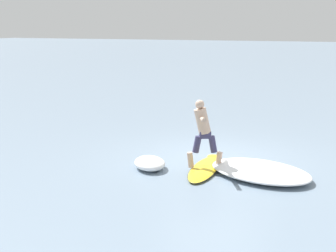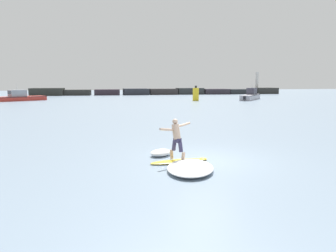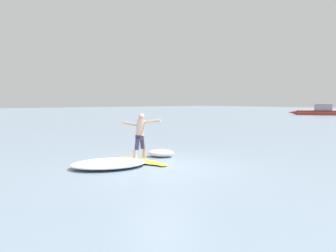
{
  "view_description": "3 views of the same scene",
  "coord_description": "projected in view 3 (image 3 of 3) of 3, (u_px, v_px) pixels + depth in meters",
  "views": [
    {
      "loc": [
        -10.97,
        -3.83,
        3.29
      ],
      "look_at": [
        -0.78,
        0.97,
        0.9
      ],
      "focal_mm": 50.0,
      "sensor_mm": 36.0,
      "label": 1
    },
    {
      "loc": [
        -4.04,
        -12.04,
        3.1
      ],
      "look_at": [
        -1.31,
        0.8,
        1.29
      ],
      "focal_mm": 35.0,
      "sensor_mm": 36.0,
      "label": 2
    },
    {
      "loc": [
        8.26,
        -6.28,
        2.1
      ],
      "look_at": [
        -1.72,
        1.54,
        1.14
      ],
      "focal_mm": 35.0,
      "sensor_mm": 36.0,
      "label": 3
    }
  ],
  "objects": [
    {
      "name": "fishing_boat_near_jetty",
      "position": [
        323.0,
        111.0,
        49.86
      ],
      "size": [
        8.62,
        6.18,
        2.6
      ],
      "color": "#BB352C",
      "rests_on": "ground"
    },
    {
      "name": "wave_foam_at_nose",
      "position": [
        109.0,
        164.0,
        10.4
      ],
      "size": [
        2.23,
        2.75,
        0.24
      ],
      "color": "white",
      "rests_on": "ground"
    },
    {
      "name": "surfboard",
      "position": [
        141.0,
        161.0,
        11.28
      ],
      "size": [
        2.38,
        0.93,
        0.22
      ],
      "color": "yellow",
      "rests_on": "ground"
    },
    {
      "name": "ground_plane",
      "position": [
        163.0,
        167.0,
        10.5
      ],
      "size": [
        200.0,
        200.0,
        0.0
      ],
      "primitive_type": "plane",
      "color": "gray"
    },
    {
      "name": "wave_foam_at_tail",
      "position": [
        161.0,
        153.0,
        12.38
      ],
      "size": [
        1.23,
        1.19,
        0.28
      ],
      "color": "white",
      "rests_on": "ground"
    },
    {
      "name": "surfer",
      "position": [
        140.0,
        133.0,
        11.29
      ],
      "size": [
        1.37,
        0.89,
        1.59
      ],
      "color": "#C8A68E",
      "rests_on": "surfboard"
    }
  ]
}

